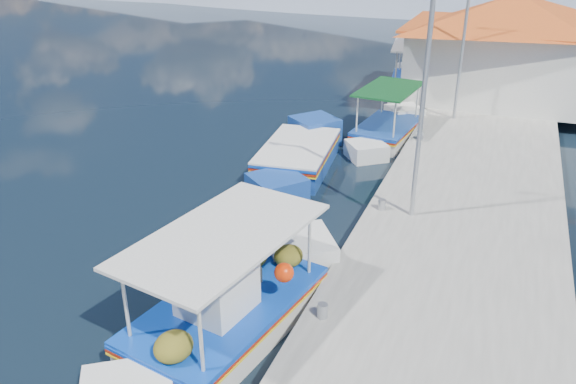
% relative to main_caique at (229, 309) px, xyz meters
% --- Properties ---
extents(ground, '(160.00, 160.00, 0.00)m').
position_rel_main_caique_xyz_m(ground, '(-1.98, 3.41, -0.48)').
color(ground, black).
rests_on(ground, ground).
extents(quay, '(5.00, 44.00, 0.50)m').
position_rel_main_caique_xyz_m(quay, '(3.92, 9.41, -0.23)').
color(quay, '#A09D95').
rests_on(quay, ground).
extents(bollards, '(0.20, 17.20, 0.30)m').
position_rel_main_caique_xyz_m(bollards, '(1.82, 8.66, 0.17)').
color(bollards, '#A5A8AD').
rests_on(bollards, quay).
extents(main_caique, '(3.04, 7.42, 2.48)m').
position_rel_main_caique_xyz_m(main_caique, '(0.00, 0.00, 0.00)').
color(main_caique, silver).
rests_on(main_caique, ground).
extents(caique_green_canopy, '(2.21, 5.99, 2.25)m').
position_rel_main_caique_xyz_m(caique_green_canopy, '(0.41, 12.32, -0.14)').
color(caique_green_canopy, silver).
rests_on(caique_green_canopy, ground).
extents(caique_blue_hull, '(2.63, 7.13, 1.28)m').
position_rel_main_caique_xyz_m(caique_blue_hull, '(-1.70, 8.48, -0.13)').
color(caique_blue_hull, navy).
rests_on(caique_blue_hull, ground).
extents(caique_far, '(2.98, 7.71, 2.73)m').
position_rel_main_caique_xyz_m(caique_far, '(0.27, 19.16, 0.03)').
color(caique_far, silver).
rests_on(caique_far, ground).
extents(harbor_building, '(10.49, 10.49, 4.40)m').
position_rel_main_caique_xyz_m(harbor_building, '(4.21, 18.41, 2.30)').
color(harbor_building, silver).
rests_on(harbor_building, quay).
extents(lamp_post_near, '(1.21, 0.14, 6.00)m').
position_rel_main_caique_xyz_m(lamp_post_near, '(2.52, 5.41, 3.37)').
color(lamp_post_near, '#A5A8AD').
rests_on(lamp_post_near, quay).
extents(lamp_post_far, '(1.21, 0.14, 6.00)m').
position_rel_main_caique_xyz_m(lamp_post_far, '(2.52, 14.41, 3.37)').
color(lamp_post_far, '#A5A8AD').
rests_on(lamp_post_far, quay).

